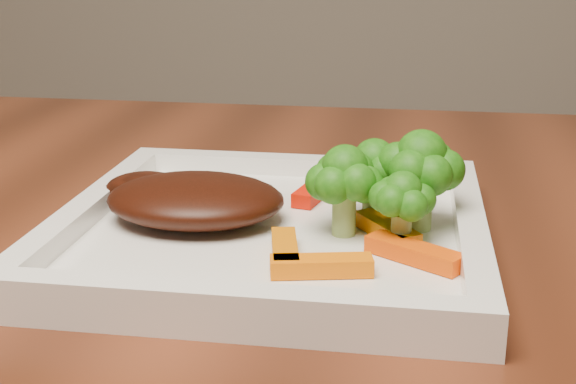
# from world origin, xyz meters

# --- Properties ---
(plate) EXTENTS (0.27, 0.27, 0.01)m
(plate) POSITION_xyz_m (-0.19, 0.11, 0.76)
(plate) COLOR white
(plate) RESTS_ON dining_table
(steak) EXTENTS (0.12, 0.09, 0.03)m
(steak) POSITION_xyz_m (-0.24, 0.11, 0.78)
(steak) COLOR #391208
(steak) RESTS_ON plate
(broccoli_0) EXTENTS (0.07, 0.07, 0.07)m
(broccoli_0) POSITION_xyz_m (-0.12, 0.13, 0.80)
(broccoli_0) COLOR #1C7112
(broccoli_0) RESTS_ON plate
(broccoli_1) EXTENTS (0.07, 0.07, 0.06)m
(broccoli_1) POSITION_xyz_m (-0.09, 0.12, 0.79)
(broccoli_1) COLOR #196510
(broccoli_1) RESTS_ON plate
(broccoli_2) EXTENTS (0.05, 0.05, 0.06)m
(broccoli_2) POSITION_xyz_m (-0.10, 0.09, 0.79)
(broccoli_2) COLOR #1B7713
(broccoli_2) RESTS_ON plate
(broccoli_3) EXTENTS (0.07, 0.07, 0.06)m
(broccoli_3) POSITION_xyz_m (-0.14, 0.10, 0.79)
(broccoli_3) COLOR #137416
(broccoli_3) RESTS_ON plate
(carrot_0) EXTENTS (0.06, 0.03, 0.01)m
(carrot_0) POSITION_xyz_m (-0.15, 0.04, 0.77)
(carrot_0) COLOR orange
(carrot_0) RESTS_ON plate
(carrot_1) EXTENTS (0.06, 0.05, 0.01)m
(carrot_1) POSITION_xyz_m (-0.10, 0.06, 0.77)
(carrot_1) COLOR #E94703
(carrot_1) RESTS_ON plate
(carrot_2) EXTENTS (0.02, 0.06, 0.01)m
(carrot_2) POSITION_xyz_m (-0.17, 0.06, 0.77)
(carrot_2) COLOR #D66A03
(carrot_2) RESTS_ON plate
(carrot_4) EXTENTS (0.03, 0.06, 0.01)m
(carrot_4) POSITION_xyz_m (-0.17, 0.17, 0.77)
(carrot_4) COLOR red
(carrot_4) RESTS_ON plate
(carrot_5) EXTENTS (0.04, 0.05, 0.01)m
(carrot_5) POSITION_xyz_m (-0.11, 0.10, 0.77)
(carrot_5) COLOR orange
(carrot_5) RESTS_ON plate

